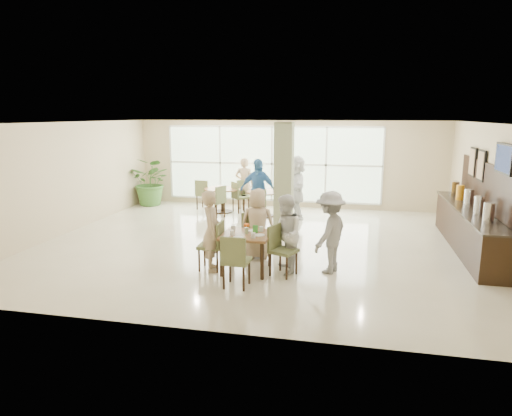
% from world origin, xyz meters
% --- Properties ---
extents(ground, '(10.00, 10.00, 0.00)m').
position_xyz_m(ground, '(0.00, 0.00, 0.00)').
color(ground, beige).
rests_on(ground, ground).
extents(room_shell, '(10.00, 10.00, 10.00)m').
position_xyz_m(room_shell, '(0.00, 0.00, 1.70)').
color(room_shell, white).
rests_on(room_shell, ground).
extents(window_bank, '(7.00, 0.04, 7.00)m').
position_xyz_m(window_bank, '(-0.50, 4.46, 1.40)').
color(window_bank, silver).
rests_on(window_bank, ground).
extents(column, '(0.45, 0.45, 2.80)m').
position_xyz_m(column, '(0.40, 1.20, 1.40)').
color(column, '#798159').
rests_on(column, ground).
extents(main_table, '(0.92, 0.92, 0.75)m').
position_xyz_m(main_table, '(0.18, -1.95, 0.65)').
color(main_table, brown).
rests_on(main_table, ground).
extents(round_table_left, '(1.12, 1.12, 0.75)m').
position_xyz_m(round_table_left, '(-1.82, 3.21, 0.58)').
color(round_table_left, brown).
rests_on(round_table_left, ground).
extents(round_table_right, '(1.05, 1.05, 0.75)m').
position_xyz_m(round_table_right, '(-0.44, 2.92, 0.56)').
color(round_table_right, brown).
rests_on(round_table_right, ground).
extents(chairs_main_table, '(1.97, 2.08, 0.95)m').
position_xyz_m(chairs_main_table, '(0.17, -2.00, 0.47)').
color(chairs_main_table, brown).
rests_on(chairs_main_table, ground).
extents(chairs_table_left, '(1.94, 1.81, 0.95)m').
position_xyz_m(chairs_table_left, '(-1.82, 3.19, 0.47)').
color(chairs_table_left, brown).
rests_on(chairs_table_left, ground).
extents(chairs_table_right, '(2.15, 1.83, 0.95)m').
position_xyz_m(chairs_table_right, '(-0.47, 2.89, 0.47)').
color(chairs_table_right, brown).
rests_on(chairs_table_right, ground).
extents(tabletop_clutter, '(0.72, 0.73, 0.21)m').
position_xyz_m(tabletop_clutter, '(0.20, -1.97, 0.81)').
color(tabletop_clutter, white).
rests_on(tabletop_clutter, main_table).
extents(buffet_counter, '(0.64, 4.70, 1.95)m').
position_xyz_m(buffet_counter, '(4.70, 0.51, 0.55)').
color(buffet_counter, black).
rests_on(buffet_counter, ground).
extents(wall_tv, '(0.06, 1.00, 0.58)m').
position_xyz_m(wall_tv, '(4.94, -0.60, 2.15)').
color(wall_tv, black).
rests_on(wall_tv, ground).
extents(framed_art_a, '(0.05, 0.55, 0.70)m').
position_xyz_m(framed_art_a, '(4.95, 1.00, 1.85)').
color(framed_art_a, black).
rests_on(framed_art_a, ground).
extents(framed_art_b, '(0.05, 0.55, 0.70)m').
position_xyz_m(framed_art_b, '(4.95, 1.80, 1.85)').
color(framed_art_b, black).
rests_on(framed_art_b, ground).
extents(potted_plant, '(1.54, 1.54, 1.58)m').
position_xyz_m(potted_plant, '(-4.43, 3.78, 0.79)').
color(potted_plant, '#3B6B2B').
rests_on(potted_plant, ground).
extents(teen_left, '(0.52, 0.66, 1.57)m').
position_xyz_m(teen_left, '(-0.49, -2.03, 0.79)').
color(teen_left, tan).
rests_on(teen_left, ground).
extents(teen_far, '(0.74, 0.42, 1.49)m').
position_xyz_m(teen_far, '(0.22, -1.11, 0.75)').
color(teen_far, tan).
rests_on(teen_far, ground).
extents(teen_right, '(0.78, 0.88, 1.51)m').
position_xyz_m(teen_right, '(0.91, -1.87, 0.76)').
color(teen_right, white).
rests_on(teen_right, ground).
extents(teen_standing, '(0.92, 1.16, 1.58)m').
position_xyz_m(teen_standing, '(1.74, -1.65, 0.79)').
color(teen_standing, gray).
rests_on(teen_standing, ground).
extents(adult_a, '(1.14, 0.77, 1.79)m').
position_xyz_m(adult_a, '(-0.48, 2.15, 0.89)').
color(adult_a, teal).
rests_on(adult_a, ground).
extents(adult_b, '(1.32, 1.85, 1.84)m').
position_xyz_m(adult_b, '(0.50, 2.83, 0.92)').
color(adult_b, white).
rests_on(adult_b, ground).
extents(adult_standing, '(0.63, 0.44, 1.65)m').
position_xyz_m(adult_standing, '(-1.27, 3.85, 0.82)').
color(adult_standing, tan).
rests_on(adult_standing, ground).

